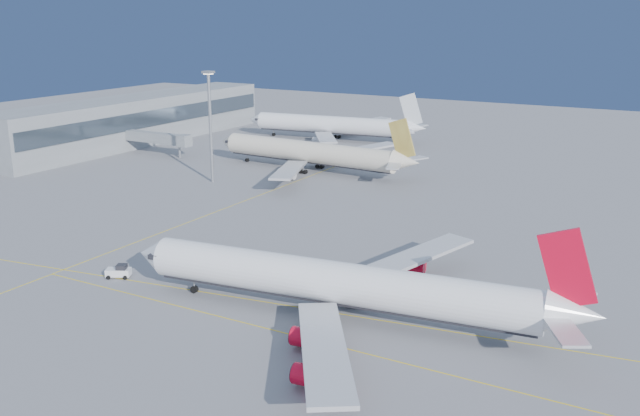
% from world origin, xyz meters
% --- Properties ---
extents(ground, '(500.00, 500.00, 0.00)m').
position_xyz_m(ground, '(0.00, 0.00, 0.00)').
color(ground, slate).
rests_on(ground, ground).
extents(terminal, '(18.40, 110.00, 15.00)m').
position_xyz_m(terminal, '(-114.93, 85.00, 7.51)').
color(terminal, gray).
rests_on(terminal, ground).
extents(jet_bridge, '(23.60, 3.60, 6.90)m').
position_xyz_m(jet_bridge, '(-93.11, 72.00, 5.17)').
color(jet_bridge, gray).
rests_on(jet_bridge, ground).
extents(taxiway_lines, '(118.86, 140.00, 0.02)m').
position_xyz_m(taxiway_lines, '(-14.71, 6.34, 0.01)').
color(taxiway_lines, yellow).
rests_on(taxiway_lines, ground).
extents(airliner_virgin, '(68.02, 60.71, 16.78)m').
position_xyz_m(airliner_virgin, '(9.88, -5.85, 5.06)').
color(airliner_virgin, white).
rests_on(airliner_virgin, ground).
extents(airliner_etihad, '(63.46, 58.54, 16.56)m').
position_xyz_m(airliner_etihad, '(-42.39, 75.27, 5.04)').
color(airliner_etihad, beige).
rests_on(airliner_etihad, ground).
extents(airliner_third, '(63.36, 58.02, 17.00)m').
position_xyz_m(airliner_third, '(-60.54, 120.61, 5.14)').
color(airliner_third, white).
rests_on(airliner_third, ground).
extents(pushback_tug, '(4.32, 3.67, 2.17)m').
position_xyz_m(pushback_tug, '(-29.32, -9.60, 1.01)').
color(pushback_tug, white).
rests_on(pushback_tug, ground).
extents(light_mast, '(2.39, 2.39, 27.70)m').
position_xyz_m(light_mast, '(-58.21, 51.90, 16.35)').
color(light_mast, gray).
rests_on(light_mast, ground).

